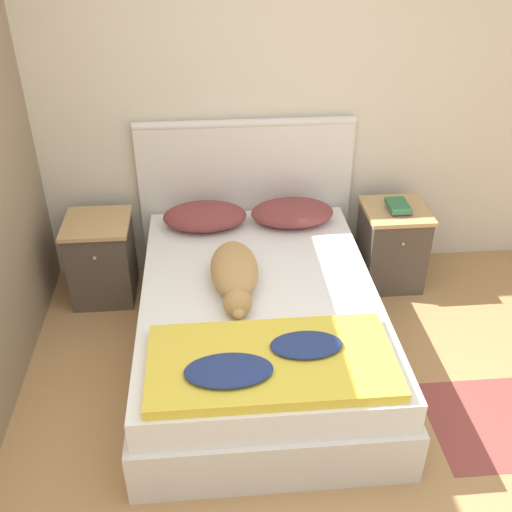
{
  "coord_description": "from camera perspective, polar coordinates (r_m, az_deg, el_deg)",
  "views": [
    {
      "loc": [
        -0.26,
        -1.71,
        2.48
      ],
      "look_at": [
        -0.0,
        1.25,
        0.59
      ],
      "focal_mm": 42.0,
      "sensor_mm": 36.0,
      "label": 1
    }
  ],
  "objects": [
    {
      "name": "pillow_left",
      "position": [
        4.0,
        -4.9,
        3.8
      ],
      "size": [
        0.55,
        0.35,
        0.15
      ],
      "color": "brown",
      "rests_on": "bed"
    },
    {
      "name": "nightstand_right",
      "position": [
        4.31,
        12.78,
        1.01
      ],
      "size": [
        0.43,
        0.45,
        0.58
      ],
      "color": "#4C4238",
      "rests_on": "ground_plane"
    },
    {
      "name": "dog",
      "position": [
        3.39,
        -2.03,
        -1.63
      ],
      "size": [
        0.27,
        0.77,
        0.18
      ],
      "color": "tan",
      "rests_on": "bed"
    },
    {
      "name": "wall_back",
      "position": [
        4.03,
        -1.13,
        15.02
      ],
      "size": [
        9.0,
        0.06,
        2.55
      ],
      "color": "beige",
      "rests_on": "ground_plane"
    },
    {
      "name": "nightstand_left",
      "position": [
        4.18,
        -14.46,
        -0.24
      ],
      "size": [
        0.43,
        0.45,
        0.58
      ],
      "color": "#4C4238",
      "rests_on": "ground_plane"
    },
    {
      "name": "ground_plane",
      "position": [
        3.02,
        2.23,
        -22.76
      ],
      "size": [
        16.0,
        16.0,
        0.0
      ],
      "primitive_type": "plane",
      "color": "tan"
    },
    {
      "name": "quilt",
      "position": [
        2.89,
        1.28,
        -10.03
      ],
      "size": [
        1.18,
        0.59,
        0.1
      ],
      "color": "yellow",
      "rests_on": "bed"
    },
    {
      "name": "headboard",
      "position": [
        4.22,
        -0.96,
        5.84
      ],
      "size": [
        1.47,
        0.06,
        1.14
      ],
      "color": "silver",
      "rests_on": "ground_plane"
    },
    {
      "name": "bed",
      "position": [
        3.56,
        0.28,
        -6.48
      ],
      "size": [
        1.39,
        1.96,
        0.49
      ],
      "color": "silver",
      "rests_on": "ground_plane"
    },
    {
      "name": "book_stack",
      "position": [
        4.13,
        13.41,
        4.6
      ],
      "size": [
        0.15,
        0.2,
        0.06
      ],
      "color": "#703D7F",
      "rests_on": "nightstand_right"
    },
    {
      "name": "pillow_right",
      "position": [
        4.04,
        3.47,
        4.16
      ],
      "size": [
        0.55,
        0.35,
        0.15
      ],
      "color": "brown",
      "rests_on": "bed"
    }
  ]
}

